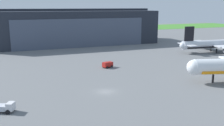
# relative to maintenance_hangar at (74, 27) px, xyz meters

# --- Properties ---
(ground_plane) EXTENTS (440.00, 440.00, 0.00)m
(ground_plane) POSITION_rel_maintenance_hangar_xyz_m (-12.98, -88.19, -9.39)
(ground_plane) COLOR slate
(grass_field_strip) EXTENTS (440.00, 56.00, 0.08)m
(grass_field_strip) POSITION_rel_maintenance_hangar_xyz_m (-12.98, 88.66, -9.35)
(grass_field_strip) COLOR #43872F
(grass_field_strip) RESTS_ON ground_plane
(maintenance_hangar) EXTENTS (90.49, 33.35, 19.70)m
(maintenance_hangar) POSITION_rel_maintenance_hangar_xyz_m (0.00, 0.00, 0.00)
(maintenance_hangar) COLOR #232833
(maintenance_hangar) RESTS_ON ground_plane
(airliner_far_right) EXTENTS (39.51, 31.44, 12.24)m
(airliner_far_right) POSITION_rel_maintenance_hangar_xyz_m (55.42, -52.35, -5.70)
(airliner_far_right) COLOR silver
(airliner_far_right) RESTS_ON ground_plane
(ops_van) EXTENTS (4.16, 3.22, 2.00)m
(ops_van) POSITION_rel_maintenance_hangar_xyz_m (-3.34, -63.69, -8.26)
(ops_van) COLOR #AD1E19
(ops_van) RESTS_ON ground_plane
(stair_truck) EXTENTS (4.71, 3.66, 2.06)m
(stair_truck) POSITION_rel_maintenance_hangar_xyz_m (-36.45, -92.72, -8.35)
(stair_truck) COLOR silver
(stair_truck) RESTS_ON ground_plane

